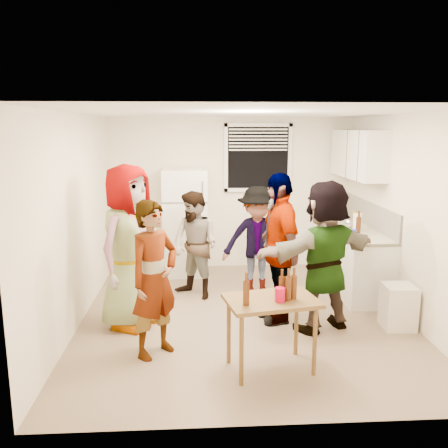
{
  "coord_description": "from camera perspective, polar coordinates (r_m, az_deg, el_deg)",
  "views": [
    {
      "loc": [
        -0.58,
        -5.6,
        2.32
      ],
      "look_at": [
        -0.23,
        0.19,
        1.15
      ],
      "focal_mm": 38.0,
      "sensor_mm": 36.0,
      "label": 1
    }
  ],
  "objects": [
    {
      "name": "room",
      "position": [
        6.09,
        2.34,
        -11.0
      ],
      "size": [
        4.0,
        4.5,
        2.5
      ],
      "primitive_type": null,
      "color": "white",
      "rests_on": "ground"
    },
    {
      "name": "window",
      "position": [
        7.89,
        4.11,
        7.95
      ],
      "size": [
        1.12,
        0.1,
        1.06
      ],
      "primitive_type": null,
      "color": "white",
      "rests_on": "room"
    },
    {
      "name": "refrigerator",
      "position": [
        7.63,
        -4.65,
        0.24
      ],
      "size": [
        0.7,
        0.7,
        1.7
      ],
      "primitive_type": "cube",
      "color": "white",
      "rests_on": "ground"
    },
    {
      "name": "counter_lower",
      "position": [
        7.37,
        14.74,
        -3.84
      ],
      "size": [
        0.6,
        2.2,
        0.86
      ],
      "primitive_type": "cube",
      "color": "white",
      "rests_on": "ground"
    },
    {
      "name": "countertop",
      "position": [
        7.27,
        14.92,
        -0.42
      ],
      "size": [
        0.64,
        2.22,
        0.04
      ],
      "primitive_type": "cube",
      "color": "beige",
      "rests_on": "counter_lower"
    },
    {
      "name": "backsplash",
      "position": [
        7.33,
        17.11,
        1.14
      ],
      "size": [
        0.03,
        2.2,
        0.36
      ],
      "primitive_type": "cube",
      "color": "beige",
      "rests_on": "countertop"
    },
    {
      "name": "upper_cabinets",
      "position": [
        7.37,
        15.83,
        8.09
      ],
      "size": [
        0.34,
        1.6,
        0.7
      ],
      "primitive_type": "cube",
      "color": "white",
      "rests_on": "room"
    },
    {
      "name": "kettle",
      "position": [
        7.16,
        14.8,
        -0.44
      ],
      "size": [
        0.24,
        0.2,
        0.19
      ],
      "primitive_type": null,
      "rotation": [
        0.0,
        0.0,
        -0.07
      ],
      "color": "silver",
      "rests_on": "countertop"
    },
    {
      "name": "paper_towel",
      "position": [
        6.93,
        15.69,
        -0.87
      ],
      "size": [
        0.12,
        0.12,
        0.25
      ],
      "primitive_type": "cylinder",
      "color": "white",
      "rests_on": "countertop"
    },
    {
      "name": "wine_bottle",
      "position": [
        8.12,
        13.3,
        1.01
      ],
      "size": [
        0.07,
        0.07,
        0.29
      ],
      "primitive_type": "cylinder",
      "color": "black",
      "rests_on": "countertop"
    },
    {
      "name": "beer_bottle_counter",
      "position": [
        6.65,
        15.8,
        -1.37
      ],
      "size": [
        0.07,
        0.07,
        0.26
      ],
      "primitive_type": "cylinder",
      "color": "#47230C",
      "rests_on": "countertop"
    },
    {
      "name": "blue_cup",
      "position": [
        6.53,
        15.24,
        -1.58
      ],
      "size": [
        0.08,
        0.08,
        0.11
      ],
      "primitive_type": "cylinder",
      "color": "#252FCE",
      "rests_on": "countertop"
    },
    {
      "name": "picture_frame",
      "position": [
        7.75,
        15.45,
        0.93
      ],
      "size": [
        0.02,
        0.16,
        0.14
      ],
      "primitive_type": "cube",
      "color": "gold",
      "rests_on": "countertop"
    },
    {
      "name": "trash_bin",
      "position": [
        6.03,
        20.22,
        -9.41
      ],
      "size": [
        0.37,
        0.37,
        0.52
      ],
      "primitive_type": "cube",
      "rotation": [
        0.0,
        0.0,
        -0.05
      ],
      "color": "silver",
      "rests_on": "ground"
    },
    {
      "name": "serving_table",
      "position": [
        4.9,
        5.55,
        -16.92
      ],
      "size": [
        0.95,
        0.73,
        0.73
      ],
      "primitive_type": null,
      "rotation": [
        0.0,
        0.0,
        0.2
      ],
      "color": "brown",
      "rests_on": "ground"
    },
    {
      "name": "beer_bottle_table",
      "position": [
        4.63,
        6.92,
        -8.82
      ],
      "size": [
        0.06,
        0.06,
        0.21
      ],
      "primitive_type": "cylinder",
      "color": "#47230C",
      "rests_on": "serving_table"
    },
    {
      "name": "red_cup",
      "position": [
        4.54,
        6.73,
        -9.23
      ],
      "size": [
        0.1,
        0.1,
        0.13
      ],
      "primitive_type": "cylinder",
      "color": "#BB062B",
      "rests_on": "serving_table"
    },
    {
      "name": "guest_grey",
      "position": [
        5.95,
        -10.97,
        -11.78
      ],
      "size": [
        2.15,
        1.78,
        0.61
      ],
      "primitive_type": "imported",
      "rotation": [
        0.0,
        0.0,
        1.05
      ],
      "color": "#959595",
      "rests_on": "ground"
    },
    {
      "name": "guest_stripe",
      "position": [
        5.22,
        -8.12,
        -15.13
      ],
      "size": [
        1.59,
        1.56,
        0.39
      ],
      "primitive_type": "imported",
      "rotation": [
        0.0,
        0.0,
        0.81
      ],
      "color": "#141933",
      "rests_on": "ground"
    },
    {
      "name": "guest_back_left",
      "position": [
        6.76,
        -3.41,
        -8.7
      ],
      "size": [
        1.53,
        1.6,
        0.56
      ],
      "primitive_type": "imported",
      "rotation": [
        0.0,
        0.0,
        -0.72
      ],
      "color": "#503823",
      "rests_on": "ground"
    },
    {
      "name": "guest_back_right",
      "position": [
        6.94,
        3.94,
        -8.16
      ],
      "size": [
        1.03,
        1.56,
        0.57
      ],
      "primitive_type": "imported",
      "rotation": [
        0.0,
        0.0,
        -0.02
      ],
      "color": "#3D3D42",
      "rests_on": "ground"
    },
    {
      "name": "guest_black",
      "position": [
        6.04,
        6.39,
        -11.28
      ],
      "size": [
        1.96,
        1.33,
        0.44
      ],
      "primitive_type": "imported",
      "rotation": [
        0.0,
        0.0,
        -1.42
      ],
      "color": "black",
      "rests_on": "ground"
    },
    {
      "name": "guest_orange",
      "position": [
        5.86,
        11.67,
        -12.17
      ],
      "size": [
        2.22,
        2.28,
        0.52
      ],
      "primitive_type": "imported",
      "rotation": [
        0.0,
        0.0,
        3.57
      ],
      "color": "#F68A53",
      "rests_on": "ground"
    }
  ]
}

